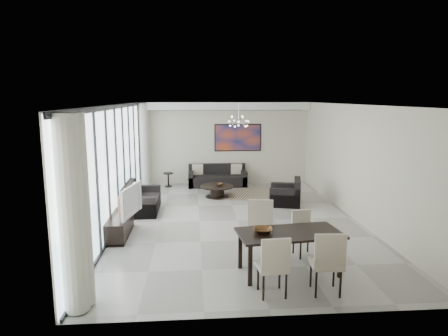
{
  "coord_description": "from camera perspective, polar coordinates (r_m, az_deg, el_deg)",
  "views": [
    {
      "loc": [
        -1.08,
        -9.67,
        3.08
      ],
      "look_at": [
        -0.3,
        0.58,
        1.25
      ],
      "focal_mm": 32.0,
      "sensor_mm": 36.0,
      "label": 1
    }
  ],
  "objects": [
    {
      "name": "side_table",
      "position": [
        13.99,
        -7.96,
        -1.34
      ],
      "size": [
        0.36,
        0.36,
        0.49
      ],
      "color": "black",
      "rests_on": "floor"
    },
    {
      "name": "tv_console",
      "position": [
        9.36,
        -14.65,
        -7.98
      ],
      "size": [
        0.41,
        1.47,
        0.46
      ],
      "primitive_type": "cube",
      "color": "black",
      "rests_on": "floor"
    },
    {
      "name": "window_wall",
      "position": [
        9.96,
        -14.59,
        0.45
      ],
      "size": [
        0.37,
        8.95,
        2.9
      ],
      "color": "silver",
      "rests_on": "floor"
    },
    {
      "name": "armchair",
      "position": [
        11.74,
        8.91,
        -3.92
      ],
      "size": [
        1.06,
        1.09,
        0.76
      ],
      "color": "black",
      "rests_on": "floor"
    },
    {
      "name": "loveseat",
      "position": [
        11.15,
        -11.83,
        -4.75
      ],
      "size": [
        0.88,
        1.56,
        0.78
      ],
      "color": "black",
      "rests_on": "floor"
    },
    {
      "name": "rug",
      "position": [
        12.83,
        5.55,
        -3.81
      ],
      "size": [
        2.76,
        2.45,
        0.01
      ],
      "primitive_type": "cube",
      "rotation": [
        0.0,
        0.0,
        -0.35
      ],
      "color": "black",
      "rests_on": "floor"
    },
    {
      "name": "dining_chair_se",
      "position": [
        6.55,
        14.63,
        -12.48
      ],
      "size": [
        0.52,
        0.52,
        1.05
      ],
      "color": "beige",
      "rests_on": "floor"
    },
    {
      "name": "dining_chair_nw",
      "position": [
        7.93,
        5.24,
        -7.97
      ],
      "size": [
        0.55,
        0.55,
        1.09
      ],
      "color": "beige",
      "rests_on": "floor"
    },
    {
      "name": "room_shell",
      "position": [
        9.92,
        4.62,
        0.61
      ],
      "size": [
        6.0,
        9.0,
        2.9
      ],
      "color": "#A8A39B",
      "rests_on": "ground"
    },
    {
      "name": "coffee_table",
      "position": [
        12.46,
        -1.0,
        -3.24
      ],
      "size": [
        1.03,
        1.03,
        0.36
      ],
      "color": "black",
      "rests_on": "floor"
    },
    {
      "name": "chandelier",
      "position": [
        12.27,
        2.1,
        6.68
      ],
      "size": [
        0.66,
        0.66,
        0.71
      ],
      "color": "silver",
      "rests_on": "room_shell"
    },
    {
      "name": "soffit",
      "position": [
        14.01,
        0.05,
        8.84
      ],
      "size": [
        5.98,
        0.4,
        0.26
      ],
      "primitive_type": "cube",
      "color": "white",
      "rests_on": "room_shell"
    },
    {
      "name": "painting",
      "position": [
        14.3,
        2.0,
        4.36
      ],
      "size": [
        1.68,
        0.04,
        0.98
      ],
      "primitive_type": "cube",
      "color": "#C0471A",
      "rests_on": "room_shell"
    },
    {
      "name": "bowl_dining",
      "position": [
        7.06,
        5.56,
        -8.86
      ],
      "size": [
        0.38,
        0.38,
        0.08
      ],
      "primitive_type": "imported",
      "rotation": [
        0.0,
        0.0,
        -0.13
      ],
      "color": "brown",
      "rests_on": "dining_table"
    },
    {
      "name": "dining_chair_sw",
      "position": [
        6.35,
        7.14,
        -13.27
      ],
      "size": [
        0.49,
        0.49,
        0.99
      ],
      "color": "beige",
      "rests_on": "floor"
    },
    {
      "name": "sofa_main",
      "position": [
        14.05,
        -0.96,
        -1.53
      ],
      "size": [
        2.02,
        0.83,
        0.74
      ],
      "color": "black",
      "rests_on": "floor"
    },
    {
      "name": "dining_table",
      "position": [
        7.19,
        9.33,
        -9.67
      ],
      "size": [
        1.9,
        1.11,
        0.75
      ],
      "color": "black",
      "rests_on": "floor"
    },
    {
      "name": "dining_chair_ne",
      "position": [
        8.11,
        11.2,
        -8.63
      ],
      "size": [
        0.48,
        0.48,
        0.88
      ],
      "color": "beige",
      "rests_on": "floor"
    },
    {
      "name": "television",
      "position": [
        9.22,
        -13.77,
        -4.54
      ],
      "size": [
        0.39,
        1.18,
        0.68
      ],
      "primitive_type": "imported",
      "rotation": [
        0.0,
        0.0,
        1.37
      ],
      "color": "gray",
      "rests_on": "tv_console"
    },
    {
      "name": "bowl_coffee",
      "position": [
        12.45,
        -0.69,
        -2.37
      ],
      "size": [
        0.23,
        0.23,
        0.07
      ],
      "primitive_type": "imported",
      "rotation": [
        0.0,
        0.0,
        0.07
      ],
      "color": "brown",
      "rests_on": "coffee_table"
    }
  ]
}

